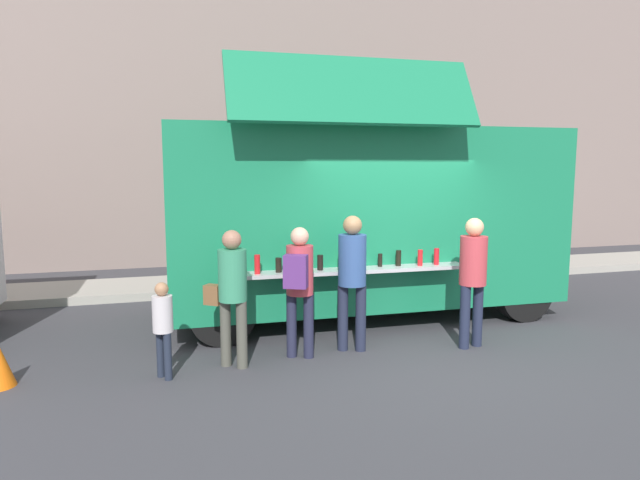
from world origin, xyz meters
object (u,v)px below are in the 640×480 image
Objects in this scene: food_truck_main at (361,215)px; trash_bin at (481,252)px; customer_front_ordering at (352,271)px; child_near_queue at (163,321)px; customer_extra_browsing at (473,271)px; customer_mid_with_backpack at (299,279)px; customer_rear_waiting at (232,287)px.

food_truck_main reaches higher than trash_bin.
trash_bin is at bearing -25.42° from customer_front_ordering.
customer_extra_browsing is at bearing -33.19° from child_near_queue.
customer_extra_browsing is at bearing -70.36° from customer_mid_with_backpack.
customer_mid_with_backpack is 0.96× the size of customer_extra_browsing.
food_truck_main is 3.43× the size of customer_front_ordering.
customer_rear_waiting is (-0.84, -0.07, -0.03)m from customer_mid_with_backpack.
customer_rear_waiting is at bearing 119.08° from customer_mid_with_backpack.
customer_mid_with_backpack is (-5.16, -4.14, 0.50)m from trash_bin.
child_near_queue is (-3.96, -0.03, -0.37)m from customer_extra_browsing.
customer_mid_with_backpack is 1.70m from child_near_queue.
food_truck_main is 3.86m from child_near_queue.
customer_front_ordering is at bearing -137.66° from trash_bin.
customer_extra_browsing is 1.56× the size of child_near_queue.
food_truck_main is 5.47× the size of child_near_queue.
customer_front_ordering is 1.07× the size of customer_rear_waiting.
food_truck_main reaches higher than customer_mid_with_backpack.
customer_rear_waiting is at bearing 74.50° from customer_extra_browsing.
customer_front_ordering reaches higher than customer_extra_browsing.
customer_extra_browsing is (-2.85, -4.35, 0.52)m from trash_bin.
customer_front_ordering is 1.59m from customer_rear_waiting.
customer_extra_browsing is at bearing -123.27° from trash_bin.
customer_mid_with_backpack is at bearing 120.42° from customer_front_ordering.
food_truck_main is 3.68× the size of customer_mid_with_backpack.
food_truck_main is 3.52× the size of customer_extra_browsing.
trash_bin is 6.02m from customer_front_ordering.
child_near_queue is (-0.80, -0.17, -0.32)m from customer_rear_waiting.
customer_front_ordering is 1.07× the size of customer_mid_with_backpack.
customer_extra_browsing is (0.83, -2.03, -0.59)m from food_truck_main.
child_near_queue is (-1.64, -0.23, -0.35)m from customer_mid_with_backpack.
customer_front_ordering is 2.43m from child_near_queue.
customer_rear_waiting is at bearing 118.41° from customer_front_ordering.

